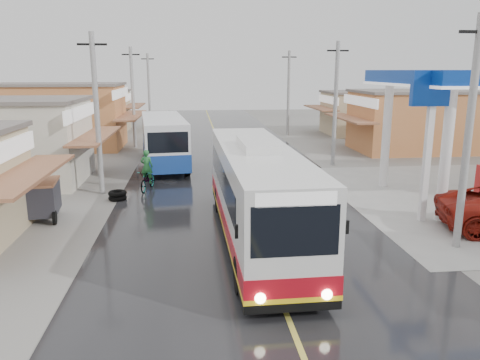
{
  "coord_description": "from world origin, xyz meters",
  "views": [
    {
      "loc": [
        -2.34,
        -14.89,
        6.19
      ],
      "look_at": [
        -0.47,
        3.17,
        1.92
      ],
      "focal_mm": 35.0,
      "sensor_mm": 36.0,
      "label": 1
    }
  ],
  "objects_px": {
    "cyclist": "(148,177)",
    "tyre_stack": "(118,195)",
    "tricycle_near": "(41,198)",
    "second_bus": "(164,140)",
    "coach_bus": "(256,193)"
  },
  "relations": [
    {
      "from": "second_bus",
      "to": "cyclist",
      "type": "xyz_separation_m",
      "value": [
        -0.52,
        -6.55,
        -1.0
      ]
    },
    {
      "from": "coach_bus",
      "to": "tyre_stack",
      "type": "relative_size",
      "value": 13.58
    },
    {
      "from": "cyclist",
      "to": "tyre_stack",
      "type": "xyz_separation_m",
      "value": [
        -1.32,
        -1.78,
        -0.49
      ]
    },
    {
      "from": "second_bus",
      "to": "coach_bus",
      "type": "bearing_deg",
      "value": -80.34
    },
    {
      "from": "coach_bus",
      "to": "second_bus",
      "type": "height_order",
      "value": "coach_bus"
    },
    {
      "from": "tricycle_near",
      "to": "tyre_stack",
      "type": "bearing_deg",
      "value": 38.49
    },
    {
      "from": "coach_bus",
      "to": "second_bus",
      "type": "xyz_separation_m",
      "value": [
        -4.16,
        14.51,
        -0.09
      ]
    },
    {
      "from": "tyre_stack",
      "to": "tricycle_near",
      "type": "bearing_deg",
      "value": -134.35
    },
    {
      "from": "cyclist",
      "to": "tyre_stack",
      "type": "bearing_deg",
      "value": -112.83
    },
    {
      "from": "second_bus",
      "to": "tricycle_near",
      "type": "relative_size",
      "value": 4.5
    },
    {
      "from": "tyre_stack",
      "to": "second_bus",
      "type": "bearing_deg",
      "value": 77.59
    },
    {
      "from": "second_bus",
      "to": "cyclist",
      "type": "bearing_deg",
      "value": -100.86
    },
    {
      "from": "coach_bus",
      "to": "tyre_stack",
      "type": "height_order",
      "value": "coach_bus"
    },
    {
      "from": "cyclist",
      "to": "tricycle_near",
      "type": "height_order",
      "value": "cyclist"
    },
    {
      "from": "tricycle_near",
      "to": "second_bus",
      "type": "bearing_deg",
      "value": 60.59
    }
  ]
}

